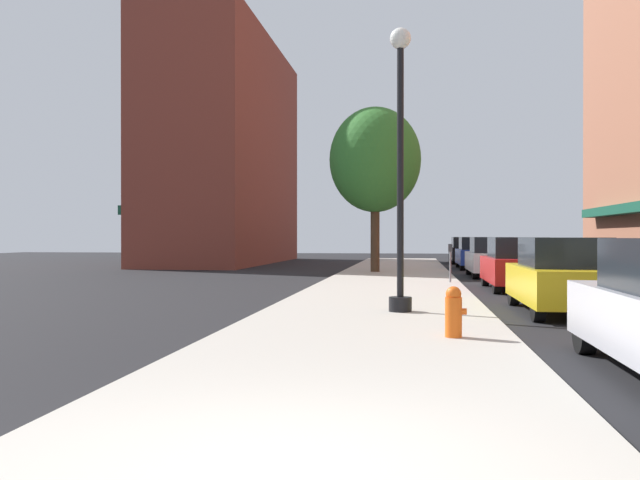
{
  "coord_description": "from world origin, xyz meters",
  "views": [
    {
      "loc": [
        0.78,
        -4.37,
        1.68
      ],
      "look_at": [
        -2.57,
        19.7,
        1.56
      ],
      "focal_mm": 37.5,
      "sensor_mm": 36.0,
      "label": 1
    }
  ],
  "objects_px": {
    "car_yellow": "(562,277)",
    "car_white": "(491,258)",
    "fire_hydrant": "(454,311)",
    "car_black": "(465,251)",
    "parking_meter_near": "(450,258)",
    "car_red": "(516,264)",
    "lamppost": "(400,163)",
    "tree_near": "(375,160)",
    "car_blue": "(475,253)"
  },
  "relations": [
    {
      "from": "car_yellow",
      "to": "car_white",
      "type": "relative_size",
      "value": 1.0
    },
    {
      "from": "fire_hydrant",
      "to": "car_black",
      "type": "relative_size",
      "value": 0.18
    },
    {
      "from": "parking_meter_near",
      "to": "car_red",
      "type": "bearing_deg",
      "value": -38.86
    },
    {
      "from": "car_red",
      "to": "lamppost",
      "type": "bearing_deg",
      "value": -116.3
    },
    {
      "from": "lamppost",
      "to": "tree_near",
      "type": "relative_size",
      "value": 0.81
    },
    {
      "from": "lamppost",
      "to": "tree_near",
      "type": "distance_m",
      "value": 15.93
    },
    {
      "from": "lamppost",
      "to": "car_yellow",
      "type": "bearing_deg",
      "value": 18.14
    },
    {
      "from": "parking_meter_near",
      "to": "car_white",
      "type": "xyz_separation_m",
      "value": [
        1.95,
        5.28,
        -0.14
      ]
    },
    {
      "from": "car_red",
      "to": "car_blue",
      "type": "height_order",
      "value": "same"
    },
    {
      "from": "parking_meter_near",
      "to": "tree_near",
      "type": "bearing_deg",
      "value": 114.01
    },
    {
      "from": "parking_meter_near",
      "to": "tree_near",
      "type": "distance_m",
      "value": 8.31
    },
    {
      "from": "fire_hydrant",
      "to": "car_white",
      "type": "bearing_deg",
      "value": 81.77
    },
    {
      "from": "fire_hydrant",
      "to": "car_yellow",
      "type": "relative_size",
      "value": 0.18
    },
    {
      "from": "fire_hydrant",
      "to": "car_blue",
      "type": "bearing_deg",
      "value": 84.05
    },
    {
      "from": "fire_hydrant",
      "to": "car_yellow",
      "type": "bearing_deg",
      "value": 60.66
    },
    {
      "from": "lamppost",
      "to": "parking_meter_near",
      "type": "bearing_deg",
      "value": 80.55
    },
    {
      "from": "tree_near",
      "to": "car_red",
      "type": "xyz_separation_m",
      "value": [
        4.88,
        -8.15,
        -4.27
      ]
    },
    {
      "from": "parking_meter_near",
      "to": "car_yellow",
      "type": "height_order",
      "value": "car_yellow"
    },
    {
      "from": "car_red",
      "to": "car_white",
      "type": "height_order",
      "value": "same"
    },
    {
      "from": "car_yellow",
      "to": "car_blue",
      "type": "distance_m",
      "value": 20.25
    },
    {
      "from": "fire_hydrant",
      "to": "car_black",
      "type": "height_order",
      "value": "car_black"
    },
    {
      "from": "lamppost",
      "to": "car_white",
      "type": "relative_size",
      "value": 1.37
    },
    {
      "from": "car_blue",
      "to": "fire_hydrant",
      "type": "bearing_deg",
      "value": -96.96
    },
    {
      "from": "fire_hydrant",
      "to": "car_yellow",
      "type": "xyz_separation_m",
      "value": [
        2.59,
        4.61,
        0.29
      ]
    },
    {
      "from": "car_blue",
      "to": "tree_near",
      "type": "bearing_deg",
      "value": -131.93
    },
    {
      "from": "car_red",
      "to": "car_black",
      "type": "height_order",
      "value": "same"
    },
    {
      "from": "car_yellow",
      "to": "car_black",
      "type": "distance_m",
      "value": 27.23
    },
    {
      "from": "parking_meter_near",
      "to": "car_white",
      "type": "relative_size",
      "value": 0.3
    },
    {
      "from": "tree_near",
      "to": "car_yellow",
      "type": "relative_size",
      "value": 1.7
    },
    {
      "from": "car_yellow",
      "to": "car_black",
      "type": "height_order",
      "value": "same"
    },
    {
      "from": "car_yellow",
      "to": "car_black",
      "type": "relative_size",
      "value": 1.0
    },
    {
      "from": "tree_near",
      "to": "car_white",
      "type": "xyz_separation_m",
      "value": [
        4.88,
        -1.31,
        -4.27
      ]
    },
    {
      "from": "tree_near",
      "to": "car_blue",
      "type": "distance_m",
      "value": 8.59
    },
    {
      "from": "car_blue",
      "to": "parking_meter_near",
      "type": "bearing_deg",
      "value": -100.08
    },
    {
      "from": "parking_meter_near",
      "to": "car_red",
      "type": "distance_m",
      "value": 2.51
    },
    {
      "from": "car_yellow",
      "to": "car_black",
      "type": "xyz_separation_m",
      "value": [
        0.0,
        27.23,
        0.0
      ]
    },
    {
      "from": "fire_hydrant",
      "to": "tree_near",
      "type": "distance_m",
      "value": 19.89
    },
    {
      "from": "car_white",
      "to": "car_red",
      "type": "bearing_deg",
      "value": -88.35
    },
    {
      "from": "car_white",
      "to": "car_blue",
      "type": "xyz_separation_m",
      "value": [
        0.0,
        6.94,
        0.0
      ]
    },
    {
      "from": "tree_near",
      "to": "car_yellow",
      "type": "bearing_deg",
      "value": -71.53
    },
    {
      "from": "fire_hydrant",
      "to": "car_red",
      "type": "height_order",
      "value": "car_red"
    },
    {
      "from": "car_red",
      "to": "car_white",
      "type": "bearing_deg",
      "value": 88.28
    },
    {
      "from": "fire_hydrant",
      "to": "car_red",
      "type": "relative_size",
      "value": 0.18
    },
    {
      "from": "tree_near",
      "to": "car_red",
      "type": "distance_m",
      "value": 10.42
    },
    {
      "from": "car_red",
      "to": "car_white",
      "type": "relative_size",
      "value": 1.0
    },
    {
      "from": "fire_hydrant",
      "to": "car_white",
      "type": "relative_size",
      "value": 0.18
    },
    {
      "from": "car_white",
      "to": "tree_near",
      "type": "bearing_deg",
      "value": 166.68
    },
    {
      "from": "fire_hydrant",
      "to": "car_black",
      "type": "bearing_deg",
      "value": 85.35
    },
    {
      "from": "car_red",
      "to": "car_white",
      "type": "xyz_separation_m",
      "value": [
        0.0,
        6.85,
        0.0
      ]
    },
    {
      "from": "car_blue",
      "to": "car_red",
      "type": "bearing_deg",
      "value": -91.01
    }
  ]
}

